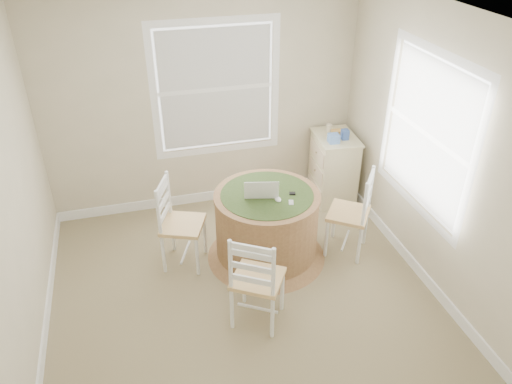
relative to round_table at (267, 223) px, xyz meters
name	(u,v)px	position (x,y,z in m)	size (l,w,h in m)	color
room	(255,168)	(-0.22, -0.38, 0.88)	(3.64, 3.64, 2.64)	#94855E
round_table	(267,223)	(0.00, 0.00, 0.00)	(1.25, 1.25, 0.77)	olive
chair_left	(183,224)	(-0.84, 0.12, 0.06)	(0.42, 0.40, 0.95)	white
chair_near	(258,278)	(-0.33, -0.86, 0.06)	(0.42, 0.40, 0.95)	white
chair_right	(349,213)	(0.85, -0.13, 0.06)	(0.42, 0.40, 0.95)	white
laptop	(261,192)	(-0.06, 0.01, 0.38)	(0.39, 0.36, 0.23)	white
mouse	(278,199)	(0.07, -0.13, 0.36)	(0.06, 0.10, 0.03)	white
phone	(291,203)	(0.18, -0.21, 0.35)	(0.04, 0.09, 0.02)	#B7BABF
keys	(292,194)	(0.24, -0.06, 0.35)	(0.06, 0.05, 0.03)	black
corner_chest	(333,168)	(1.12, 0.90, 0.01)	(0.53, 0.67, 0.85)	beige
tissue_box	(333,139)	(1.02, 0.75, 0.48)	(0.12, 0.12, 0.10)	#6190DF
box_yellow	(338,132)	(1.16, 0.95, 0.46)	(0.15, 0.10, 0.06)	#DEA44E
box_blue	(346,135)	(1.19, 0.80, 0.49)	(0.08, 0.08, 0.12)	#3758A6
cup_cream	(328,127)	(1.09, 1.08, 0.48)	(0.07, 0.07, 0.09)	beige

